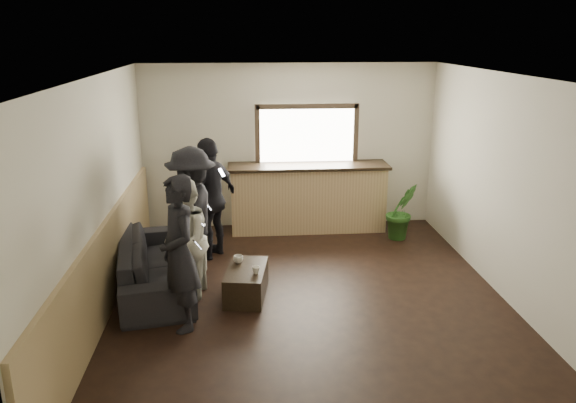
{
  "coord_description": "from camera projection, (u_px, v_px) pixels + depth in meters",
  "views": [
    {
      "loc": [
        -0.81,
        -6.46,
        3.28
      ],
      "look_at": [
        -0.23,
        0.4,
        1.2
      ],
      "focal_mm": 35.0,
      "sensor_mm": 36.0,
      "label": 1
    }
  ],
  "objects": [
    {
      "name": "cup_b",
      "position": [
        256.0,
        270.0,
        7.01
      ],
      "size": [
        0.14,
        0.14,
        0.09
      ],
      "primitive_type": "imported",
      "rotation": [
        0.0,
        0.0,
        0.75
      ],
      "color": "silver",
      "rests_on": "coffee_table"
    },
    {
      "name": "cup_a",
      "position": [
        238.0,
        259.0,
        7.34
      ],
      "size": [
        0.15,
        0.15,
        0.1
      ],
      "primitive_type": "imported",
      "rotation": [
        0.0,
        0.0,
        1.31
      ],
      "color": "silver",
      "rests_on": "coffee_table"
    },
    {
      "name": "person_a",
      "position": [
        179.0,
        254.0,
        6.28
      ],
      "size": [
        0.66,
        0.78,
        1.8
      ],
      "rotation": [
        0.0,
        0.0,
        -1.16
      ],
      "color": "black",
      "rests_on": "ground"
    },
    {
      "name": "person_c",
      "position": [
        192.0,
        213.0,
        7.67
      ],
      "size": [
        0.69,
        1.18,
        1.83
      ],
      "rotation": [
        0.0,
        0.0,
        -1.58
      ],
      "color": "black",
      "rests_on": "ground"
    },
    {
      "name": "coffee_table",
      "position": [
        246.0,
        282.0,
        7.22
      ],
      "size": [
        0.61,
        0.93,
        0.38
      ],
      "primitive_type": "cube",
      "rotation": [
        0.0,
        0.0,
        -0.15
      ],
      "color": "black",
      "rests_on": "ground"
    },
    {
      "name": "bar_counter",
      "position": [
        308.0,
        193.0,
        9.58
      ],
      "size": [
        2.7,
        0.68,
        2.13
      ],
      "color": "tan",
      "rests_on": "ground"
    },
    {
      "name": "person_d",
      "position": [
        211.0,
        198.0,
        8.35
      ],
      "size": [
        0.99,
        1.13,
        1.82
      ],
      "rotation": [
        0.0,
        0.0,
        -2.2
      ],
      "color": "black",
      "rests_on": "ground"
    },
    {
      "name": "ground",
      "position": [
        309.0,
        300.0,
        7.17
      ],
      "size": [
        5.0,
        6.0,
        0.01
      ],
      "primitive_type": "cube",
      "color": "black"
    },
    {
      "name": "person_b",
      "position": [
        185.0,
        241.0,
        7.0
      ],
      "size": [
        0.7,
        0.84,
        1.57
      ],
      "rotation": [
        0.0,
        0.0,
        -1.72
      ],
      "color": "beige",
      "rests_on": "ground"
    },
    {
      "name": "sofa",
      "position": [
        155.0,
        264.0,
        7.45
      ],
      "size": [
        1.27,
        2.4,
        0.67
      ],
      "primitive_type": "imported",
      "rotation": [
        0.0,
        0.0,
        1.74
      ],
      "color": "black",
      "rests_on": "ground"
    },
    {
      "name": "room_shell",
      "position": [
        249.0,
        191.0,
        6.69
      ],
      "size": [
        5.01,
        6.01,
        2.8
      ],
      "color": "silver",
      "rests_on": "ground"
    },
    {
      "name": "potted_plant",
      "position": [
        401.0,
        211.0,
        9.18
      ],
      "size": [
        0.61,
        0.54,
        0.94
      ],
      "primitive_type": "imported",
      "rotation": [
        0.0,
        0.0,
        0.27
      ],
      "color": "#2D6623",
      "rests_on": "ground"
    }
  ]
}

